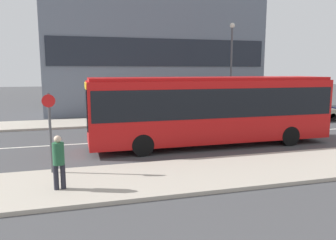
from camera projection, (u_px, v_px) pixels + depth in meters
ground_plane at (147, 140)px, 17.30m from camera, size 120.00×120.00×0.00m
sidewalk_near at (184, 175)px, 11.34m from camera, size 44.00×3.50×0.13m
sidewalk_far at (129, 121)px, 23.24m from camera, size 44.00×3.50×0.13m
lane_centerline at (147, 140)px, 17.30m from camera, size 41.80×0.16×0.01m
apartment_block_left_tower at (155, 5)px, 28.34m from camera, size 18.68×5.36×18.36m
city_bus at (212, 107)px, 15.87m from camera, size 11.82×2.56×3.33m
parked_car_0 at (308, 112)px, 23.71m from camera, size 4.45×1.77×1.33m
pedestrian_near_stop at (59, 159)px, 9.71m from camera, size 0.35×0.34×1.64m
bus_stop_sign at (50, 127)px, 11.21m from camera, size 0.44×0.12×2.79m
street_lamp at (231, 61)px, 23.50m from camera, size 0.36×0.36×6.82m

